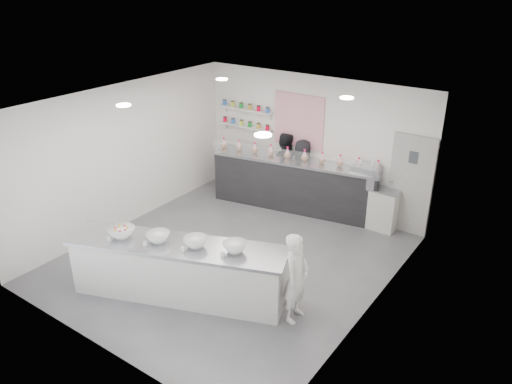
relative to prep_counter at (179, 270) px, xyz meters
The scene contains 26 objects.
floor 1.48m from the prep_counter, 90.11° to the left, with size 6.00×6.00×0.00m, color #515156.
ceiling 2.87m from the prep_counter, 90.11° to the left, with size 6.00×6.00×0.00m, color white.
back_wall 4.51m from the prep_counter, 90.04° to the left, with size 5.50×5.50×0.00m, color white.
left_wall 3.25m from the prep_counter, 153.04° to the left, with size 6.00×6.00×0.00m, color white.
right_wall 3.24m from the prep_counter, 27.01° to the left, with size 6.00×6.00×0.00m, color white.
back_door 4.97m from the prep_counter, 62.27° to the left, with size 0.88×0.04×2.10m, color #9E9D9B.
pattern_panel 4.62m from the prep_counter, 94.61° to the left, with size 1.25×0.03×1.20m, color #DE4572.
jar_shelf_lower 4.77m from the prep_counter, 112.18° to the left, with size 1.45×0.22×0.04m, color silver.
jar_shelf_upper 4.89m from the prep_counter, 112.18° to the left, with size 1.45×0.22×0.04m, color silver.
preserve_jars 4.83m from the prep_counter, 112.27° to the left, with size 1.45×0.10×0.56m, color #F00029, non-canonical shape.
downlight_0 2.88m from the prep_counter, 164.07° to the left, with size 0.24×0.24×0.02m, color white.
downlight_1 2.88m from the prep_counter, 15.99° to the left, with size 0.24×0.24×0.02m, color white.
downlight_2 4.14m from the prep_counter, 115.06° to the left, with size 0.24×0.24×0.02m, color white.
downlight_3 4.14m from the prep_counter, 65.03° to the left, with size 0.24×0.24×0.02m, color white.
prep_counter is the anchor object (origin of this frame).
back_bar 4.01m from the prep_counter, 92.47° to the left, with size 3.82×0.70×1.18m, color black.
sneeze_guard 3.77m from the prep_counter, 91.75° to the left, with size 3.77×0.02×0.32m, color white.
espresso_ledge 4.46m from the prep_counter, 69.69° to the left, with size 1.22×0.39×0.90m, color beige.
espresso_machine 4.46m from the prep_counter, 71.38° to the left, with size 0.57×0.39×0.43m, color #93969E.
cup_stacks 4.40m from the prep_counter, 73.41° to the left, with size 0.25×0.24×0.34m, color #8F8960, non-canonical shape.
prep_bowls 0.57m from the prep_counter, ahead, with size 2.35×0.50×0.16m, color white, non-canonical shape.
label_cards 0.74m from the prep_counter, 110.87° to the right, with size 2.01×0.04×0.07m, color white, non-canonical shape.
cookie_bags 4.09m from the prep_counter, 92.47° to the left, with size 3.75×0.15×0.27m, color pink, non-canonical shape.
woman_prep 2.00m from the prep_counter, 17.64° to the left, with size 0.54×0.35×1.48m, color silver.
staff_left 4.31m from the prep_counter, 98.48° to the left, with size 0.80×0.62×1.65m, color black.
staff_right 4.26m from the prep_counter, 91.97° to the left, with size 0.77×0.50×1.57m, color black.
Camera 1 is at (5.07, -6.38, 5.05)m, focal length 35.00 mm.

